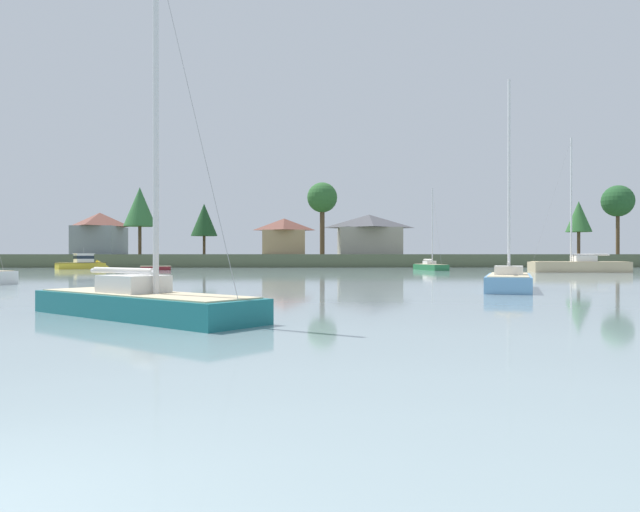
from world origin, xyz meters
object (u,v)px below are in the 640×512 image
dinghy_maroon (156,269)px  cruiser_yellow (86,265)px  sailboat_sand (579,269)px  sailboat_teal (142,309)px  mooring_buoy_green (625,270)px  sailboat_green (430,268)px  sailboat_skyblue (509,286)px

dinghy_maroon → cruiser_yellow: 11.92m
sailboat_sand → sailboat_teal: (-33.84, -43.16, -0.06)m
sailboat_sand → mooring_buoy_green: bearing=36.1°
sailboat_green → mooring_buoy_green: bearing=-6.9°
sailboat_sand → cruiser_yellow: sailboat_sand is taller
cruiser_yellow → mooring_buoy_green: size_ratio=15.05×
dinghy_maroon → sailboat_green: 32.84m
dinghy_maroon → sailboat_green: sailboat_green is taller
sailboat_skyblue → sailboat_green: bearing=83.6°
sailboat_skyblue → mooring_buoy_green: 45.01m
sailboat_sand → sailboat_skyblue: sailboat_sand is taller
sailboat_green → sailboat_skyblue: (-4.37, -39.02, 0.03)m
dinghy_maroon → cruiser_yellow: size_ratio=0.56×
sailboat_sand → sailboat_skyblue: (-18.17, -30.25, -0.07)m
dinghy_maroon → sailboat_sand: size_ratio=0.25×
sailboat_sand → mooring_buoy_green: size_ratio=34.23×
sailboat_teal → mooring_buoy_green: size_ratio=26.00×
sailboat_sand → sailboat_teal: 54.85m
cruiser_yellow → sailboat_skyblue: 60.03m
sailboat_sand → sailboat_green: (-13.80, 8.77, -0.10)m
dinghy_maroon → sailboat_sand: (46.63, -9.69, 0.14)m
sailboat_green → mooring_buoy_green: size_ratio=23.48×
sailboat_green → sailboat_sand: bearing=-32.4°
dinghy_maroon → mooring_buoy_green: 55.11m
sailboat_sand → cruiser_yellow: (-57.02, 15.52, 0.15)m
sailboat_sand → mooring_buoy_green: (8.36, 6.11, -0.24)m
dinghy_maroon → mooring_buoy_green: dinghy_maroon is taller
sailboat_sand → sailboat_green: size_ratio=1.46×
sailboat_sand → sailboat_green: bearing=147.6°
dinghy_maroon → sailboat_teal: bearing=-76.4°
cruiser_yellow → sailboat_skyblue: sailboat_skyblue is taller
sailboat_green → sailboat_skyblue: 39.27m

